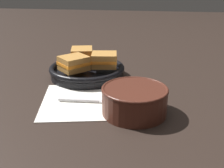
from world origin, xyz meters
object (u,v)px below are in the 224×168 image
object	(u,v)px
soup_bowl	(135,99)
skillet	(87,71)
sandwich_near_left	(104,60)
spoon	(101,101)
sandwich_near_right	(82,55)
sandwich_far_left	(74,63)

from	to	relation	value
soup_bowl	skillet	world-z (taller)	soup_bowl
skillet	sandwich_near_left	world-z (taller)	sandwich_near_left
spoon	skillet	bearing A→B (deg)	109.75
soup_bowl	sandwich_near_left	distance (m)	0.27
sandwich_near_left	sandwich_near_right	xyz separation A→B (m)	(-0.09, 0.05, 0.00)
sandwich_near_right	sandwich_far_left	world-z (taller)	same
soup_bowl	skillet	bearing A→B (deg)	126.13
skillet	sandwich_far_left	bearing A→B (deg)	-120.88
skillet	sandwich_far_left	xyz separation A→B (m)	(-0.03, -0.05, 0.04)
soup_bowl	spoon	bearing A→B (deg)	155.48
sandwich_near_right	sandwich_far_left	xyz separation A→B (m)	(-0.00, -0.10, 0.00)
soup_bowl	skillet	distance (m)	0.31
sandwich_far_left	soup_bowl	bearing A→B (deg)	-42.65
skillet	sandwich_near_right	distance (m)	0.07
sandwich_far_left	sandwich_near_left	bearing A→B (deg)	29.12
sandwich_near_right	sandwich_near_left	bearing A→B (deg)	-30.88
spoon	skillet	size ratio (longest dim) A/B	0.66
spoon	sandwich_far_left	size ratio (longest dim) A/B	1.51
spoon	sandwich_far_left	world-z (taller)	sandwich_far_left
spoon	sandwich_near_right	world-z (taller)	sandwich_near_right
spoon	skillet	xyz separation A→B (m)	(-0.08, 0.20, 0.01)
sandwich_far_left	sandwich_near_right	bearing A→B (deg)	89.12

